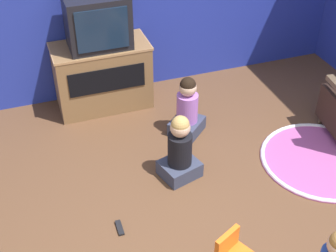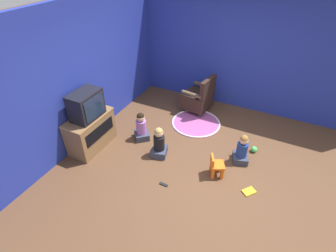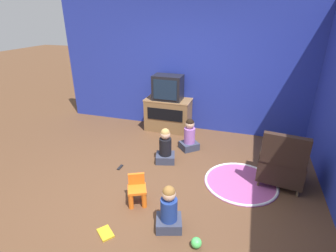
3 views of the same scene
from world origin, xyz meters
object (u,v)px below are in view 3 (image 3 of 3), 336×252
at_px(television, 168,88).
at_px(yellow_kid_chair, 137,191).
at_px(child_watching_left, 189,136).
at_px(book, 106,233).
at_px(toy_ball, 196,243).
at_px(tv_cabinet, 168,114).
at_px(child_watching_center, 165,148).
at_px(child_watching_right, 169,210).
at_px(remote_control, 120,167).
at_px(black_armchair, 282,164).

relative_size(television, yellow_kid_chair, 1.46).
distance_m(child_watching_left, book, 2.40).
xyz_separation_m(toy_ball, book, (-1.06, -0.14, -0.05)).
relative_size(tv_cabinet, book, 3.84).
height_order(child_watching_center, child_watching_right, child_watching_center).
bearing_deg(remote_control, child_watching_center, -55.86).
relative_size(child_watching_right, toy_ball, 4.96).
bearing_deg(black_armchair, book, 48.30).
relative_size(yellow_kid_chair, remote_control, 2.74).
bearing_deg(child_watching_center, black_armchair, -18.36).
height_order(television, yellow_kid_chair, television).
bearing_deg(black_armchair, toy_ball, 66.67).
xyz_separation_m(toy_ball, remote_control, (-1.55, 1.20, -0.05)).
height_order(tv_cabinet, remote_control, tv_cabinet).
bearing_deg(toy_ball, child_watching_center, 118.70).
xyz_separation_m(black_armchair, book, (-2.01, -1.69, -0.33)).
distance_m(television, child_watching_right, 2.96).
distance_m(tv_cabinet, toy_ball, 3.22).
height_order(television, remote_control, television).
height_order(child_watching_left, child_watching_right, child_watching_left).
xyz_separation_m(black_armchair, child_watching_left, (-1.55, 0.65, -0.08)).
relative_size(tv_cabinet, toy_ball, 8.11).
bearing_deg(child_watching_right, yellow_kid_chair, 133.03).
height_order(black_armchair, toy_ball, black_armchair).
xyz_separation_m(yellow_kid_chair, child_watching_center, (0.03, 1.15, 0.09)).
bearing_deg(toy_ball, remote_control, 142.31).
bearing_deg(black_armchair, television, -23.72).
relative_size(tv_cabinet, television, 1.63).
bearing_deg(book, child_watching_center, -56.36).
height_order(child_watching_right, book, child_watching_right).
distance_m(toy_ball, remote_control, 1.96).
bearing_deg(television, remote_control, -99.68).
distance_m(tv_cabinet, yellow_kid_chair, 2.49).
bearing_deg(remote_control, yellow_kid_chair, -137.51).
bearing_deg(television, child_watching_right, -72.13).
bearing_deg(child_watching_left, remote_control, -175.42).
bearing_deg(black_armchair, tv_cabinet, -24.21).
distance_m(black_armchair, toy_ball, 1.84).
distance_m(child_watching_left, child_watching_right, 2.03).
xyz_separation_m(yellow_kid_chair, child_watching_left, (0.32, 1.72, 0.08)).
xyz_separation_m(child_watching_right, remote_control, (-1.18, 1.02, -0.25)).
bearing_deg(yellow_kid_chair, toy_ball, -53.71).
bearing_deg(remote_control, toy_ball, -126.80).
xyz_separation_m(tv_cabinet, black_armchair, (2.21, -1.40, -0.02)).
xyz_separation_m(tv_cabinet, toy_ball, (1.26, -2.95, -0.30)).
relative_size(child_watching_left, child_watching_center, 0.98).
height_order(black_armchair, book, black_armchair).
xyz_separation_m(tv_cabinet, child_watching_center, (0.37, -1.32, -0.09)).
distance_m(child_watching_left, remote_control, 1.40).
height_order(television, child_watching_center, television).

